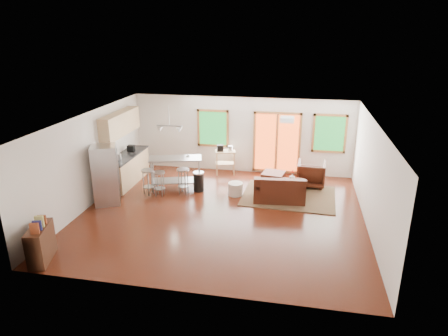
% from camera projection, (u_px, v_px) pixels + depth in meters
% --- Properties ---
extents(floor, '(7.50, 7.00, 0.02)m').
position_uv_depth(floor, '(222.00, 214.00, 10.84)').
color(floor, '#351209').
rests_on(floor, ground).
extents(ceiling, '(7.50, 7.00, 0.02)m').
position_uv_depth(ceiling, '(222.00, 119.00, 9.97)').
color(ceiling, white).
rests_on(ceiling, ground).
extents(back_wall, '(7.50, 0.02, 2.60)m').
position_uv_depth(back_wall, '(242.00, 135.00, 13.66)').
color(back_wall, silver).
rests_on(back_wall, ground).
extents(left_wall, '(0.02, 7.00, 2.60)m').
position_uv_depth(left_wall, '(89.00, 160.00, 11.08)').
color(left_wall, silver).
rests_on(left_wall, ground).
extents(right_wall, '(0.02, 7.00, 2.60)m').
position_uv_depth(right_wall, '(373.00, 178.00, 9.73)').
color(right_wall, silver).
rests_on(right_wall, ground).
extents(front_wall, '(7.50, 0.02, 2.60)m').
position_uv_depth(front_wall, '(184.00, 231.00, 7.15)').
color(front_wall, silver).
rests_on(front_wall, ground).
extents(window_left, '(1.10, 0.05, 1.30)m').
position_uv_depth(window_left, '(213.00, 128.00, 13.73)').
color(window_left, '#14521E').
rests_on(window_left, back_wall).
extents(french_doors, '(1.60, 0.05, 2.10)m').
position_uv_depth(french_doors, '(277.00, 143.00, 13.46)').
color(french_doors, '#AA3811').
rests_on(french_doors, back_wall).
extents(window_right, '(1.10, 0.05, 1.30)m').
position_uv_depth(window_right, '(329.00, 134.00, 13.03)').
color(window_right, '#14521E').
rests_on(window_right, back_wall).
extents(rug, '(2.80, 2.21, 0.03)m').
position_uv_depth(rug, '(289.00, 196.00, 11.92)').
color(rug, '#405533').
rests_on(rug, floor).
extents(loveseat, '(1.53, 0.96, 0.78)m').
position_uv_depth(loveseat, '(279.00, 191.00, 11.52)').
color(loveseat, black).
rests_on(loveseat, floor).
extents(coffee_table, '(0.96, 0.65, 0.36)m').
position_uv_depth(coffee_table, '(292.00, 183.00, 12.12)').
color(coffee_table, '#351C10').
rests_on(coffee_table, floor).
extents(armchair, '(0.89, 0.84, 0.88)m').
position_uv_depth(armchair, '(311.00, 173.00, 12.61)').
color(armchair, black).
rests_on(armchair, floor).
extents(ottoman, '(0.77, 0.77, 0.44)m').
position_uv_depth(ottoman, '(273.00, 179.00, 12.69)').
color(ottoman, black).
rests_on(ottoman, floor).
extents(pouf, '(0.54, 0.54, 0.38)m').
position_uv_depth(pouf, '(235.00, 189.00, 11.97)').
color(pouf, beige).
rests_on(pouf, floor).
extents(vase, '(0.17, 0.18, 0.29)m').
position_uv_depth(vase, '(292.00, 176.00, 12.13)').
color(vase, silver).
rests_on(vase, coffee_table).
extents(book, '(0.22, 0.03, 0.30)m').
position_uv_depth(book, '(295.00, 175.00, 12.07)').
color(book, brown).
rests_on(book, coffee_table).
extents(cabinets, '(0.64, 2.24, 2.30)m').
position_uv_depth(cabinets, '(125.00, 155.00, 12.73)').
color(cabinets, tan).
rests_on(cabinets, floor).
extents(refrigerator, '(0.89, 0.88, 1.71)m').
position_uv_depth(refrigerator, '(106.00, 175.00, 11.21)').
color(refrigerator, '#B7BABC').
rests_on(refrigerator, floor).
extents(island, '(1.71, 1.03, 1.01)m').
position_uv_depth(island, '(176.00, 168.00, 12.29)').
color(island, '#B7BABC').
rests_on(island, floor).
extents(cup, '(0.12, 0.09, 0.12)m').
position_uv_depth(cup, '(188.00, 157.00, 12.31)').
color(cup, white).
rests_on(cup, island).
extents(bar_stool_a, '(0.49, 0.49, 0.78)m').
position_uv_depth(bar_stool_a, '(148.00, 176.00, 11.91)').
color(bar_stool_a, '#B7BABC').
rests_on(bar_stool_a, floor).
extents(bar_stool_b, '(0.37, 0.37, 0.76)m').
position_uv_depth(bar_stool_b, '(159.00, 178.00, 11.80)').
color(bar_stool_b, '#B7BABC').
rests_on(bar_stool_b, floor).
extents(bar_stool_c, '(0.42, 0.42, 0.79)m').
position_uv_depth(bar_stool_c, '(183.00, 175.00, 11.94)').
color(bar_stool_c, '#B7BABC').
rests_on(bar_stool_c, floor).
extents(trash_can, '(0.36, 0.36, 0.61)m').
position_uv_depth(trash_can, '(199.00, 181.00, 12.24)').
color(trash_can, black).
rests_on(trash_can, floor).
extents(kitchen_cart, '(0.77, 0.59, 1.04)m').
position_uv_depth(kitchen_cart, '(225.00, 154.00, 13.55)').
color(kitchen_cart, tan).
rests_on(kitchen_cart, floor).
extents(bookshelf, '(0.59, 0.95, 1.05)m').
position_uv_depth(bookshelf, '(41.00, 243.00, 8.51)').
color(bookshelf, '#351C10').
rests_on(bookshelf, floor).
extents(ceiling_flush, '(0.35, 0.35, 0.12)m').
position_uv_depth(ceiling_flush, '(287.00, 119.00, 10.27)').
color(ceiling_flush, white).
rests_on(ceiling_flush, ceiling).
extents(pendant_light, '(0.80, 0.18, 0.79)m').
position_uv_depth(pendant_light, '(169.00, 129.00, 11.94)').
color(pendant_light, gray).
rests_on(pendant_light, ceiling).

